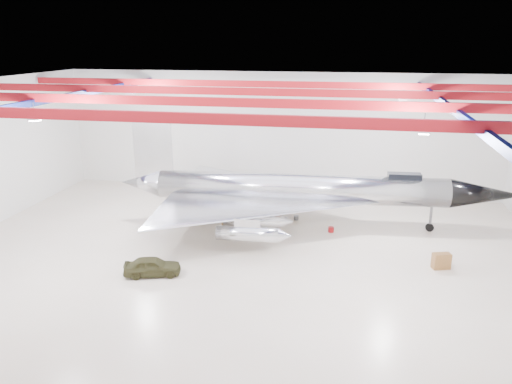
# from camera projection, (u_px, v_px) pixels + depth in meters

# --- Properties ---
(floor) EXTENTS (40.00, 40.00, 0.00)m
(floor) POSITION_uv_depth(u_px,v_px,m) (243.00, 254.00, 33.32)
(floor) COLOR beige
(floor) RESTS_ON ground
(wall_back) EXTENTS (40.00, 0.00, 40.00)m
(wall_back) POSITION_uv_depth(u_px,v_px,m) (278.00, 133.00, 45.79)
(wall_back) COLOR silver
(wall_back) RESTS_ON floor
(ceiling) EXTENTS (40.00, 40.00, 0.00)m
(ceiling) POSITION_uv_depth(u_px,v_px,m) (241.00, 86.00, 30.11)
(ceiling) COLOR #0A0F38
(ceiling) RESTS_ON wall_back
(ceiling_structure) EXTENTS (39.50, 29.50, 1.08)m
(ceiling_structure) POSITION_uv_depth(u_px,v_px,m) (241.00, 98.00, 30.31)
(ceiling_structure) COLOR maroon
(ceiling_structure) RESTS_ON ceiling
(jet_aircraft) EXTENTS (30.19, 18.44, 8.23)m
(jet_aircraft) POSITION_uv_depth(u_px,v_px,m) (300.00, 192.00, 37.58)
(jet_aircraft) COLOR silver
(jet_aircraft) RESTS_ON floor
(jeep) EXTENTS (3.66, 2.29, 1.16)m
(jeep) POSITION_uv_depth(u_px,v_px,m) (152.00, 266.00, 30.15)
(jeep) COLOR #37361B
(jeep) RESTS_ON floor
(desk) EXTENTS (1.20, 0.84, 1.00)m
(desk) POSITION_uv_depth(u_px,v_px,m) (441.00, 261.00, 31.04)
(desk) COLOR brown
(desk) RESTS_ON floor
(crate_ply) EXTENTS (0.56, 0.51, 0.32)m
(crate_ply) POSITION_uv_depth(u_px,v_px,m) (203.00, 220.00, 39.12)
(crate_ply) COLOR olive
(crate_ply) RESTS_ON floor
(toolbox_red) EXTENTS (0.46, 0.40, 0.27)m
(toolbox_red) POSITION_uv_depth(u_px,v_px,m) (232.00, 206.00, 42.45)
(toolbox_red) COLOR #A21015
(toolbox_red) RESTS_ON floor
(parts_bin) EXTENTS (0.72, 0.60, 0.47)m
(parts_bin) POSITION_uv_depth(u_px,v_px,m) (267.00, 215.00, 40.02)
(parts_bin) COLOR olive
(parts_bin) RESTS_ON floor
(tool_chest) EXTENTS (0.54, 0.54, 0.39)m
(tool_chest) POSITION_uv_depth(u_px,v_px,m) (331.00, 230.00, 37.05)
(tool_chest) COLOR #A21015
(tool_chest) RESTS_ON floor
(oil_barrel) EXTENTS (0.74, 0.65, 0.44)m
(oil_barrel) POSITION_uv_depth(u_px,v_px,m) (226.00, 222.00, 38.55)
(oil_barrel) COLOR olive
(oil_barrel) RESTS_ON floor
(spares_box) EXTENTS (0.39, 0.39, 0.33)m
(spares_box) POSITION_uv_depth(u_px,v_px,m) (296.00, 218.00, 39.59)
(spares_box) COLOR #59595B
(spares_box) RESTS_ON floor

